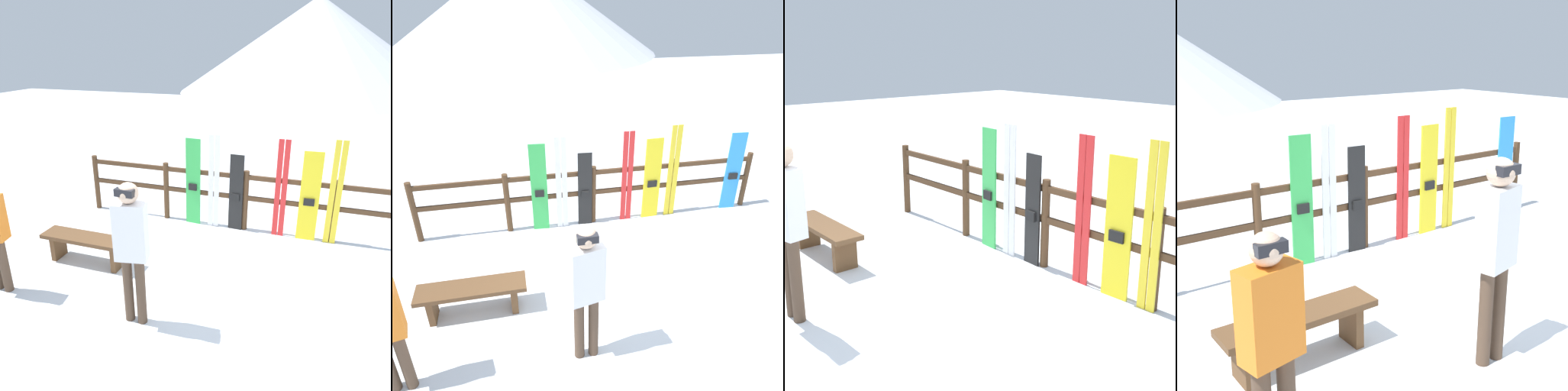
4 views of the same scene
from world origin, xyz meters
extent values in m
plane|color=white|center=(0.00, 0.00, 0.00)|extent=(40.00, 40.00, 0.00)
cone|color=silver|center=(0.00, 24.14, 3.00)|extent=(18.00, 18.00, 6.00)
cylinder|color=#4C331E|center=(-2.99, 2.14, 0.54)|extent=(0.10, 0.10, 1.09)
cylinder|color=#4C331E|center=(-1.50, 2.14, 0.54)|extent=(0.10, 0.10, 1.09)
cylinder|color=#4C331E|center=(0.00, 2.14, 0.54)|extent=(0.10, 0.10, 1.09)
cylinder|color=#4C331E|center=(1.50, 2.14, 0.54)|extent=(0.10, 0.10, 1.09)
cylinder|color=#4C331E|center=(2.99, 2.14, 0.54)|extent=(0.10, 0.10, 1.09)
cube|color=#4C331E|center=(0.00, 2.14, 0.60)|extent=(5.98, 0.05, 0.08)
cube|color=#4C331E|center=(0.00, 2.14, 0.98)|extent=(5.98, 0.05, 0.08)
cube|color=brown|center=(-2.01, 0.26, 0.41)|extent=(1.37, 0.36, 0.06)
cube|color=brown|center=(-2.52, 0.26, 0.19)|extent=(0.08, 0.29, 0.38)
cube|color=brown|center=(-1.49, 0.26, 0.19)|extent=(0.08, 0.29, 0.38)
cylinder|color=#4C3828|center=(-0.80, -0.68, 0.43)|extent=(0.12, 0.12, 0.85)
cylinder|color=#4C3828|center=(-0.63, -0.68, 0.43)|extent=(0.12, 0.12, 0.85)
cube|color=white|center=(-0.71, -0.68, 1.19)|extent=(0.39, 0.26, 0.67)
sphere|color=#D8B293|center=(-0.71, -0.68, 1.64)|extent=(0.23, 0.23, 0.23)
cube|color=black|center=(-0.71, -0.75, 1.67)|extent=(0.21, 0.08, 0.08)
cylinder|color=#4C3828|center=(-2.62, -0.69, 0.38)|extent=(0.12, 0.12, 0.76)
cube|color=green|center=(-0.95, 2.08, 0.80)|extent=(0.28, 0.05, 1.59)
cube|color=black|center=(-0.95, 2.06, 0.72)|extent=(0.15, 0.04, 0.12)
cube|color=white|center=(-0.62, 2.09, 0.84)|extent=(0.09, 0.02, 1.68)
cube|color=white|center=(-0.51, 2.09, 0.84)|extent=(0.09, 0.02, 1.68)
cube|color=black|center=(-0.16, 2.08, 0.69)|extent=(0.25, 0.04, 1.38)
cube|color=black|center=(-0.16, 2.06, 0.62)|extent=(0.14, 0.04, 0.12)
cube|color=red|center=(0.55, 2.09, 0.85)|extent=(0.09, 0.02, 1.70)
cube|color=red|center=(0.65, 2.09, 0.85)|extent=(0.09, 0.02, 1.70)
cube|color=yellow|center=(1.06, 2.08, 0.77)|extent=(0.31, 0.04, 1.54)
cube|color=black|center=(1.06, 2.06, 0.69)|extent=(0.17, 0.04, 0.12)
cube|color=yellow|center=(1.40, 2.09, 0.87)|extent=(0.09, 0.02, 1.75)
cube|color=yellow|center=(1.50, 2.09, 0.87)|extent=(0.09, 0.02, 1.75)
cube|color=#288CE0|center=(2.66, 2.08, 0.76)|extent=(0.30, 0.05, 1.53)
cube|color=black|center=(2.66, 2.06, 0.69)|extent=(0.17, 0.04, 0.12)
camera|label=1|loc=(1.15, -3.97, 3.09)|focal=35.00mm
camera|label=2|loc=(-1.33, -3.66, 3.74)|focal=35.00mm
camera|label=3|loc=(4.16, -2.49, 2.61)|focal=50.00mm
camera|label=4|loc=(-3.93, -3.38, 2.59)|focal=50.00mm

